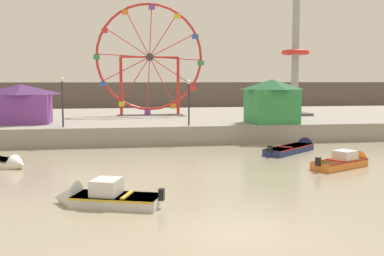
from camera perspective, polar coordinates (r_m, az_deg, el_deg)
The scene contains 13 objects.
ground_plane at distance 15.30m, azimuth 6.23°, elevation -12.41°, with size 240.00×240.00×0.00m, color gray.
quay_promenade at distance 45.50m, azimuth -4.36°, elevation 0.71°, with size 110.00×23.30×1.39m, color gray.
distant_town_skyline at distance 72.49m, azimuth -6.27°, elevation 3.81°, with size 140.00×3.00×4.40m, color #564C47.
motorboat_orange_hull at distance 27.39m, azimuth 18.43°, elevation -3.86°, with size 4.52×3.16×1.29m.
motorboat_navy_blue at distance 32.44m, azimuth 12.65°, elevation -2.34°, with size 5.26×4.72×1.20m.
motorboat_white_red_stripe at distance 27.89m, azimuth -21.83°, elevation -3.92°, with size 3.46×3.10×1.08m.
motorboat_pale_grey at distance 18.58m, azimuth -11.50°, elevation -8.25°, with size 4.44×2.77×1.51m.
ferris_wheel_red_frame at distance 45.10m, azimuth -5.17°, elevation 8.31°, with size 10.43×1.20×10.60m.
drop_tower_steel_tower at distance 46.11m, azimuth 12.44°, elevation 7.81°, with size 2.80×2.80×11.59m.
carnival_booth_purple_stall at distance 38.63m, azimuth -20.01°, elevation 2.86°, with size 4.72×3.10×3.07m.
carnival_booth_green_kiosk at distance 37.39m, azimuth 9.68°, elevation 3.34°, with size 4.12×3.79×3.44m.
promenade_lamp_near at distance 34.90m, azimuth -15.49°, elevation 3.99°, with size 0.32×0.32×3.59m.
promenade_lamp_far at distance 34.74m, azimuth -0.39°, elevation 4.02°, with size 0.32×0.32×3.40m.
Camera 1 is at (-3.95, -13.98, 4.80)m, focal length 43.87 mm.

